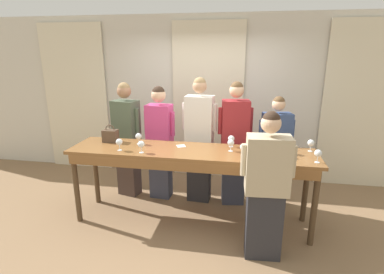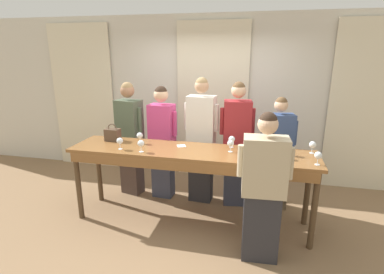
# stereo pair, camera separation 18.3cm
# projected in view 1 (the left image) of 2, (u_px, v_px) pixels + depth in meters

# --- Properties ---
(ground_plane) EXTENTS (18.00, 18.00, 0.00)m
(ground_plane) POSITION_uv_depth(u_px,v_px,m) (191.00, 220.00, 4.04)
(ground_plane) COLOR #846647
(wall_back) EXTENTS (12.00, 0.06, 2.80)m
(wall_back) POSITION_uv_depth(u_px,v_px,m) (208.00, 99.00, 5.24)
(wall_back) COLOR beige
(wall_back) RESTS_ON ground_plane
(curtain_panel_left) EXTENTS (1.22, 0.03, 2.69)m
(curtain_panel_left) POSITION_uv_depth(u_px,v_px,m) (76.00, 99.00, 5.61)
(curtain_panel_left) COLOR beige
(curtain_panel_left) RESTS_ON ground_plane
(curtain_panel_center) EXTENTS (1.22, 0.03, 2.69)m
(curtain_panel_center) POSITION_uv_depth(u_px,v_px,m) (208.00, 102.00, 5.19)
(curtain_panel_center) COLOR beige
(curtain_panel_center) RESTS_ON ground_plane
(curtain_panel_right) EXTENTS (1.22, 0.03, 2.69)m
(curtain_panel_right) POSITION_uv_depth(u_px,v_px,m) (362.00, 107.00, 4.77)
(curtain_panel_right) COLOR beige
(curtain_panel_right) RESTS_ON ground_plane
(tasting_bar) EXTENTS (3.11, 0.68, 1.00)m
(tasting_bar) POSITION_uv_depth(u_px,v_px,m) (191.00, 159.00, 3.77)
(tasting_bar) COLOR brown
(tasting_bar) RESTS_ON ground_plane
(wine_bottle) EXTENTS (0.08, 0.08, 0.31)m
(wine_bottle) POSITION_uv_depth(u_px,v_px,m) (272.00, 143.00, 3.67)
(wine_bottle) COLOR black
(wine_bottle) RESTS_ON tasting_bar
(handbag) EXTENTS (0.20, 0.13, 0.24)m
(handbag) POSITION_uv_depth(u_px,v_px,m) (110.00, 136.00, 4.08)
(handbag) COLOR brown
(handbag) RESTS_ON tasting_bar
(wine_glass_front_left) EXTENTS (0.08, 0.08, 0.15)m
(wine_glass_front_left) POSITION_uv_depth(u_px,v_px,m) (231.00, 139.00, 3.86)
(wine_glass_front_left) COLOR white
(wine_glass_front_left) RESTS_ON tasting_bar
(wine_glass_front_mid) EXTENTS (0.08, 0.08, 0.15)m
(wine_glass_front_mid) POSITION_uv_depth(u_px,v_px,m) (251.00, 144.00, 3.66)
(wine_glass_front_mid) COLOR white
(wine_glass_front_mid) RESTS_ON tasting_bar
(wine_glass_front_right) EXTENTS (0.08, 0.08, 0.15)m
(wine_glass_front_right) POSITION_uv_depth(u_px,v_px,m) (231.00, 143.00, 3.69)
(wine_glass_front_right) COLOR white
(wine_glass_front_right) RESTS_ON tasting_bar
(wine_glass_center_left) EXTENTS (0.08, 0.08, 0.15)m
(wine_glass_center_left) POSITION_uv_depth(u_px,v_px,m) (318.00, 153.00, 3.31)
(wine_glass_center_left) COLOR white
(wine_glass_center_left) RESTS_ON tasting_bar
(wine_glass_center_mid) EXTENTS (0.08, 0.08, 0.15)m
(wine_glass_center_mid) POSITION_uv_depth(u_px,v_px,m) (139.00, 136.00, 3.97)
(wine_glass_center_mid) COLOR white
(wine_glass_center_mid) RESTS_ON tasting_bar
(wine_glass_center_right) EXTENTS (0.08, 0.08, 0.15)m
(wine_glass_center_right) POSITION_uv_depth(u_px,v_px,m) (119.00, 142.00, 3.72)
(wine_glass_center_right) COLOR white
(wine_glass_center_right) RESTS_ON tasting_bar
(wine_glass_back_left) EXTENTS (0.08, 0.08, 0.15)m
(wine_glass_back_left) POSITION_uv_depth(u_px,v_px,m) (311.00, 143.00, 3.68)
(wine_glass_back_left) COLOR white
(wine_glass_back_left) RESTS_ON tasting_bar
(wine_glass_back_mid) EXTENTS (0.08, 0.08, 0.15)m
(wine_glass_back_mid) POSITION_uv_depth(u_px,v_px,m) (243.00, 147.00, 3.52)
(wine_glass_back_mid) COLOR white
(wine_glass_back_mid) RESTS_ON tasting_bar
(wine_glass_back_right) EXTENTS (0.08, 0.08, 0.15)m
(wine_glass_back_right) POSITION_uv_depth(u_px,v_px,m) (288.00, 146.00, 3.60)
(wine_glass_back_right) COLOR white
(wine_glass_back_right) RESTS_ON tasting_bar
(wine_glass_near_host) EXTENTS (0.08, 0.08, 0.15)m
(wine_glass_near_host) POSITION_uv_depth(u_px,v_px,m) (255.00, 151.00, 3.41)
(wine_glass_near_host) COLOR white
(wine_glass_near_host) RESTS_ON tasting_bar
(wine_glass_by_bottle) EXTENTS (0.08, 0.08, 0.15)m
(wine_glass_by_bottle) POSITION_uv_depth(u_px,v_px,m) (141.00, 144.00, 3.63)
(wine_glass_by_bottle) COLOR white
(wine_glass_by_bottle) RESTS_ON tasting_bar
(wine_glass_by_handbag) EXTENTS (0.08, 0.08, 0.15)m
(wine_glass_by_handbag) POSITION_uv_depth(u_px,v_px,m) (282.00, 148.00, 3.49)
(wine_glass_by_handbag) COLOR white
(wine_glass_by_handbag) RESTS_ON tasting_bar
(napkin) EXTENTS (0.14, 0.14, 0.00)m
(napkin) POSITION_uv_depth(u_px,v_px,m) (181.00, 146.00, 3.91)
(napkin) COLOR white
(napkin) RESTS_ON tasting_bar
(guest_olive_jacket) EXTENTS (0.48, 0.33, 1.77)m
(guest_olive_jacket) POSITION_uv_depth(u_px,v_px,m) (127.00, 139.00, 4.56)
(guest_olive_jacket) COLOR #473833
(guest_olive_jacket) RESTS_ON ground_plane
(guest_pink_top) EXTENTS (0.48, 0.28, 1.72)m
(guest_pink_top) POSITION_uv_depth(u_px,v_px,m) (160.00, 142.00, 4.48)
(guest_pink_top) COLOR #383D51
(guest_pink_top) RESTS_ON ground_plane
(guest_cream_sweater) EXTENTS (0.51, 0.27, 1.86)m
(guest_cream_sweater) POSITION_uv_depth(u_px,v_px,m) (199.00, 140.00, 4.36)
(guest_cream_sweater) COLOR #28282D
(guest_cream_sweater) RESTS_ON ground_plane
(guest_striped_shirt) EXTENTS (0.49, 0.31, 1.81)m
(guest_striped_shirt) POSITION_uv_depth(u_px,v_px,m) (235.00, 143.00, 4.29)
(guest_striped_shirt) COLOR #383D51
(guest_striped_shirt) RESTS_ON ground_plane
(guest_navy_coat) EXTENTS (0.50, 0.30, 1.62)m
(guest_navy_coat) POSITION_uv_depth(u_px,v_px,m) (275.00, 152.00, 4.22)
(guest_navy_coat) COLOR brown
(guest_navy_coat) RESTS_ON ground_plane
(host_pouring) EXTENTS (0.56, 0.29, 1.64)m
(host_pouring) POSITION_uv_depth(u_px,v_px,m) (266.00, 187.00, 3.14)
(host_pouring) COLOR #28282D
(host_pouring) RESTS_ON ground_plane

